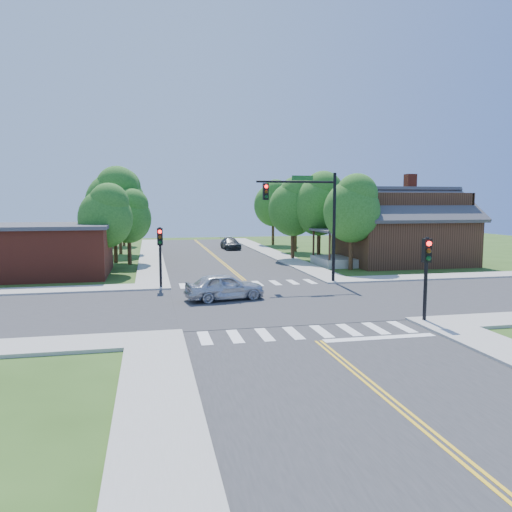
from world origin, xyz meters
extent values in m
plane|color=#2C4B17|center=(0.00, 0.00, 0.00)|extent=(100.00, 100.00, 0.00)
cube|color=#2D2D30|center=(0.00, 0.00, 0.02)|extent=(10.00, 90.00, 0.04)
cube|color=#2D2D30|center=(0.00, 0.00, 0.03)|extent=(90.00, 10.00, 0.04)
cube|color=#2D2D30|center=(0.00, 0.00, 0.00)|extent=(10.20, 10.20, 0.06)
cube|color=#9E9B93|center=(6.10, 25.00, 0.07)|extent=(2.20, 40.00, 0.14)
cube|color=#9E9B93|center=(-6.10, 25.00, 0.07)|extent=(2.20, 40.00, 0.14)
cube|color=white|center=(-4.20, 6.20, 0.05)|extent=(0.45, 2.00, 0.01)
cube|color=white|center=(-3.00, 6.20, 0.05)|extent=(0.45, 2.00, 0.01)
cube|color=white|center=(-1.80, 6.20, 0.05)|extent=(0.45, 2.00, 0.01)
cube|color=white|center=(-0.60, 6.20, 0.05)|extent=(0.45, 2.00, 0.01)
cube|color=white|center=(0.60, 6.20, 0.05)|extent=(0.45, 2.00, 0.01)
cube|color=white|center=(1.80, 6.20, 0.05)|extent=(0.45, 2.00, 0.01)
cube|color=white|center=(3.00, 6.20, 0.05)|extent=(0.45, 2.00, 0.01)
cube|color=white|center=(4.20, 6.20, 0.05)|extent=(0.45, 2.00, 0.01)
cube|color=white|center=(-4.20, -6.20, 0.05)|extent=(0.45, 2.00, 0.01)
cube|color=white|center=(-3.00, -6.20, 0.05)|extent=(0.45, 2.00, 0.01)
cube|color=white|center=(-1.80, -6.20, 0.05)|extent=(0.45, 2.00, 0.01)
cube|color=white|center=(-0.60, -6.20, 0.05)|extent=(0.45, 2.00, 0.01)
cube|color=white|center=(0.60, -6.20, 0.05)|extent=(0.45, 2.00, 0.01)
cube|color=white|center=(1.80, -6.20, 0.05)|extent=(0.45, 2.00, 0.01)
cube|color=white|center=(3.00, -6.20, 0.05)|extent=(0.45, 2.00, 0.01)
cube|color=white|center=(4.20, -6.20, 0.05)|extent=(0.45, 2.00, 0.01)
cube|color=yellow|center=(-0.10, 26.25, 0.05)|extent=(0.10, 37.50, 0.01)
cube|color=yellow|center=(0.10, 26.25, 0.05)|extent=(0.10, 37.50, 0.01)
cube|color=white|center=(2.50, -7.60, 0.00)|extent=(4.60, 0.45, 0.09)
cylinder|color=black|center=(5.60, 5.60, 3.60)|extent=(0.20, 0.20, 7.20)
cylinder|color=black|center=(3.00, 5.60, 6.60)|extent=(5.20, 0.14, 0.14)
cube|color=#19591E|center=(3.40, 5.55, 6.85)|extent=(1.40, 0.04, 0.30)
cube|color=black|center=(1.00, 5.60, 5.98)|extent=(0.34, 0.28, 1.05)
sphere|color=#FF0C0C|center=(1.00, 5.43, 6.29)|extent=(0.22, 0.22, 0.22)
sphere|color=#3F2605|center=(1.00, 5.43, 5.97)|extent=(0.22, 0.22, 0.22)
sphere|color=#05330F|center=(1.00, 5.43, 5.65)|extent=(0.22, 0.22, 0.22)
cylinder|color=black|center=(5.60, -5.60, 1.90)|extent=(0.16, 0.16, 3.80)
cube|color=black|center=(5.60, -5.60, 3.23)|extent=(0.34, 0.28, 1.05)
sphere|color=#FF0C0C|center=(5.60, -5.77, 3.54)|extent=(0.22, 0.22, 0.22)
sphere|color=#3F2605|center=(5.60, -5.77, 3.22)|extent=(0.22, 0.22, 0.22)
sphere|color=#05330F|center=(5.60, -5.77, 2.90)|extent=(0.22, 0.22, 0.22)
cylinder|color=black|center=(-5.60, 5.60, 1.90)|extent=(0.16, 0.16, 3.80)
cube|color=black|center=(-5.60, 5.60, 3.23)|extent=(0.34, 0.28, 1.05)
sphere|color=#FF0C0C|center=(-5.60, 5.43, 3.54)|extent=(0.22, 0.22, 0.22)
sphere|color=#3F2605|center=(-5.60, 5.43, 3.22)|extent=(0.22, 0.22, 0.22)
sphere|color=#05330F|center=(-5.60, 5.43, 2.90)|extent=(0.22, 0.22, 0.22)
cube|color=#311C11|center=(15.20, 14.20, 2.00)|extent=(10.00, 8.00, 4.00)
cube|color=#9E9B93|center=(8.90, 14.20, 0.35)|extent=(2.60, 4.50, 0.70)
cylinder|color=#311C11|center=(7.80, 12.20, 1.60)|extent=(0.18, 0.18, 2.50)
cylinder|color=#311C11|center=(7.80, 16.20, 1.60)|extent=(0.18, 0.18, 2.50)
cube|color=#38383D|center=(8.90, 14.20, 2.95)|extent=(2.80, 4.80, 0.18)
cube|color=maroon|center=(17.70, 17.70, 3.55)|extent=(0.90, 0.90, 7.11)
cube|color=maroon|center=(-14.20, 13.20, 1.75)|extent=(10.00, 8.00, 3.50)
cube|color=#38383D|center=(-14.20, 13.20, 3.60)|extent=(10.40, 8.40, 0.25)
cylinder|color=#382314|center=(9.29, 11.45, 1.40)|extent=(0.34, 0.34, 2.81)
ellipsoid|color=#225218|center=(9.29, 11.45, 4.58)|extent=(4.43, 4.21, 4.88)
sphere|color=#225218|center=(9.59, 11.25, 5.91)|extent=(3.25, 3.25, 3.25)
cylinder|color=#382314|center=(8.74, 17.54, 1.51)|extent=(0.34, 0.34, 3.01)
ellipsoid|color=#225218|center=(8.74, 17.54, 4.91)|extent=(4.76, 4.52, 5.23)
sphere|color=#225218|center=(9.04, 17.34, 6.34)|extent=(3.49, 3.49, 3.49)
cylinder|color=#382314|center=(9.13, 26.19, 1.39)|extent=(0.34, 0.34, 2.77)
ellipsoid|color=#225218|center=(9.13, 26.19, 4.52)|extent=(4.38, 4.16, 4.82)
sphere|color=#225218|center=(9.43, 25.99, 5.84)|extent=(3.21, 3.21, 3.21)
cylinder|color=#382314|center=(8.87, 35.07, 1.51)|extent=(0.34, 0.34, 3.02)
ellipsoid|color=#225218|center=(8.87, 35.07, 4.92)|extent=(4.76, 4.52, 5.24)
sphere|color=#225218|center=(9.17, 34.87, 6.35)|extent=(3.49, 3.49, 3.49)
cylinder|color=#382314|center=(-9.39, 13.32, 1.25)|extent=(0.34, 0.34, 2.51)
ellipsoid|color=#225218|center=(-9.39, 13.32, 4.09)|extent=(3.96, 3.76, 4.36)
sphere|color=#225218|center=(-9.09, 13.12, 5.28)|extent=(2.90, 2.90, 2.90)
cylinder|color=#382314|center=(-9.16, 20.10, 1.57)|extent=(0.34, 0.34, 3.14)
ellipsoid|color=#225218|center=(-9.16, 20.10, 5.12)|extent=(4.96, 4.71, 5.46)
sphere|color=#225218|center=(-8.86, 19.90, 6.61)|extent=(3.64, 3.64, 3.64)
cylinder|color=#382314|center=(-9.14, 27.56, 1.62)|extent=(0.34, 0.34, 3.25)
ellipsoid|color=#225218|center=(-9.14, 27.56, 5.30)|extent=(5.13, 4.87, 5.64)
sphere|color=#225218|center=(-8.84, 27.36, 6.84)|extent=(3.76, 3.76, 3.76)
cylinder|color=#382314|center=(-9.25, 37.29, 1.13)|extent=(0.34, 0.34, 2.27)
ellipsoid|color=#225218|center=(-9.25, 37.29, 3.70)|extent=(3.58, 3.40, 3.93)
sphere|color=#225218|center=(-8.95, 37.09, 4.77)|extent=(2.62, 2.62, 2.62)
cylinder|color=#382314|center=(6.76, 19.12, 1.43)|extent=(0.34, 0.34, 2.86)
ellipsoid|color=#225218|center=(6.76, 19.12, 4.66)|extent=(4.51, 4.28, 4.96)
sphere|color=#225218|center=(7.06, 18.92, 6.01)|extent=(3.31, 3.31, 3.31)
cylinder|color=#382314|center=(-7.91, 18.50, 1.20)|extent=(0.34, 0.34, 2.41)
ellipsoid|color=#225218|center=(-7.91, 18.50, 3.93)|extent=(3.80, 3.61, 4.18)
sphere|color=#225218|center=(-7.61, 18.30, 5.07)|extent=(2.79, 2.79, 2.79)
imported|color=silver|center=(-2.30, 1.25, 0.73)|extent=(3.11, 4.83, 1.46)
imported|color=#2E3033|center=(2.67, 29.98, 0.63)|extent=(2.20, 4.50, 1.25)
camera|label=1|loc=(-6.23, -25.19, 5.34)|focal=35.00mm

